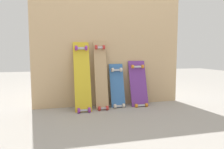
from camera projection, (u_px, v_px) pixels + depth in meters
ground_plane at (111, 106)px, 2.84m from camera, size 12.00×12.00×0.00m
plywood_wall_panel at (109, 37)px, 2.82m from camera, size 2.06×0.04×1.89m
skateboard_yellow at (82, 79)px, 2.60m from camera, size 0.20×0.34×0.93m
skateboard_natural at (101, 77)px, 2.69m from camera, size 0.16×0.29×0.95m
skateboard_blue at (117, 88)px, 2.79m from camera, size 0.19×0.23×0.64m
skateboard_purple at (139, 86)px, 2.85m from camera, size 0.24×0.25×0.69m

